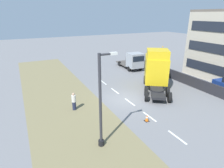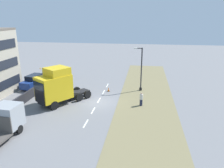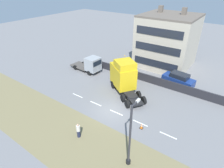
# 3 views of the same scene
# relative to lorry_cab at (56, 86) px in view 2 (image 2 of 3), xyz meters

# --- Properties ---
(ground_plane) EXTENTS (120.00, 120.00, 0.00)m
(ground_plane) POSITION_rel_lorry_cab_xyz_m (-4.77, -1.35, -2.30)
(ground_plane) COLOR slate
(ground_plane) RESTS_ON ground
(grass_verge) EXTENTS (7.00, 44.00, 0.01)m
(grass_verge) POSITION_rel_lorry_cab_xyz_m (-10.77, -1.35, -2.29)
(grass_verge) COLOR olive
(grass_verge) RESTS_ON ground
(lane_markings) EXTENTS (0.16, 14.60, 0.00)m
(lane_markings) POSITION_rel_lorry_cab_xyz_m (-4.77, -2.05, -2.30)
(lane_markings) COLOR white
(lane_markings) RESTS_ON ground
(boundary_wall) EXTENTS (0.25, 24.00, 1.21)m
(boundary_wall) POSITION_rel_lorry_cab_xyz_m (4.23, -1.35, -1.69)
(boundary_wall) COLOR #232328
(boundary_wall) RESTS_ON ground
(lorry_cab) EXTENTS (5.84, 6.87, 4.72)m
(lorry_cab) POSITION_rel_lorry_cab_xyz_m (0.00, 0.00, 0.00)
(lorry_cab) COLOR black
(lorry_cab) RESTS_ON ground
(flatbed_truck) EXTENTS (2.54, 5.92, 2.74)m
(flatbed_truck) POSITION_rel_lorry_cab_xyz_m (1.78, 7.51, -0.85)
(flatbed_truck) COLOR #999EA3
(flatbed_truck) RESTS_ON ground
(parked_car) EXTENTS (2.43, 4.77, 1.94)m
(parked_car) POSITION_rel_lorry_cab_xyz_m (5.98, -5.81, -1.35)
(parked_car) COLOR navy
(parked_car) RESTS_ON ground
(lamp_post) EXTENTS (1.32, 0.39, 6.21)m
(lamp_post) POSITION_rel_lorry_cab_xyz_m (-9.90, -6.81, 0.48)
(lamp_post) COLOR black
(lamp_post) RESTS_ON ground
(pedestrian) EXTENTS (0.39, 0.39, 1.67)m
(pedestrian) POSITION_rel_lorry_cab_xyz_m (-10.16, -1.13, -1.48)
(pedestrian) COLOR #1E233D
(pedestrian) RESTS_ON ground
(traffic_cone_lead) EXTENTS (0.36, 0.36, 0.58)m
(traffic_cone_lead) POSITION_rel_lorry_cab_xyz_m (-5.41, -5.71, -2.02)
(traffic_cone_lead) COLOR black
(traffic_cone_lead) RESTS_ON ground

